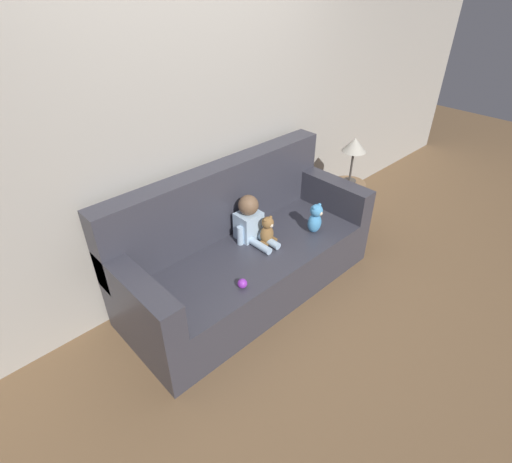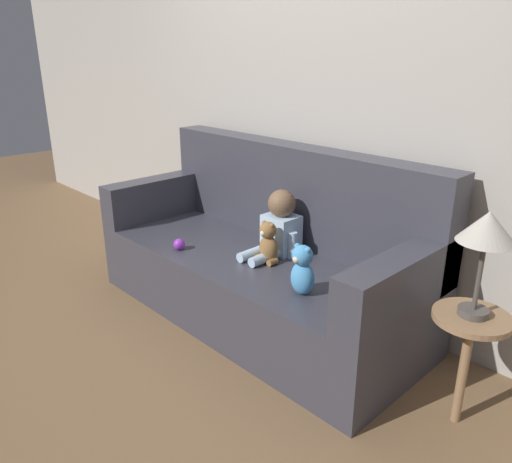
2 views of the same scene
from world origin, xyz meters
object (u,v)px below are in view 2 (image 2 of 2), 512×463
(person_baby, at_px, (279,227))
(teddy_bear_brown, at_px, (268,243))
(couch, at_px, (263,260))
(plush_toy_side, at_px, (302,270))
(side_table, at_px, (480,268))
(toy_ball, at_px, (179,244))

(person_baby, bearing_deg, teddy_bear_brown, -69.66)
(couch, xyz_separation_m, plush_toy_side, (0.54, -0.27, 0.20))
(side_table, bearing_deg, person_baby, 174.99)
(side_table, bearing_deg, couch, 176.61)
(toy_ball, height_order, side_table, side_table)
(toy_ball, bearing_deg, person_baby, 41.75)
(teddy_bear_brown, distance_m, toy_ball, 0.55)
(person_baby, distance_m, plush_toy_side, 0.53)
(plush_toy_side, height_order, toy_ball, plush_toy_side)
(couch, height_order, teddy_bear_brown, couch)
(person_baby, bearing_deg, toy_ball, -138.25)
(teddy_bear_brown, xyz_separation_m, toy_ball, (-0.49, -0.25, -0.08))
(side_table, bearing_deg, plush_toy_side, -165.40)
(person_baby, relative_size, toy_ball, 5.56)
(plush_toy_side, bearing_deg, toy_ball, -173.79)
(plush_toy_side, distance_m, side_table, 0.79)
(plush_toy_side, bearing_deg, teddy_bear_brown, 157.85)
(couch, bearing_deg, person_baby, 15.28)
(teddy_bear_brown, distance_m, side_table, 1.14)
(teddy_bear_brown, height_order, plush_toy_side, plush_toy_side)
(plush_toy_side, xyz_separation_m, toy_ball, (-0.87, -0.10, -0.09))
(couch, xyz_separation_m, teddy_bear_brown, (0.15, -0.11, 0.18))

